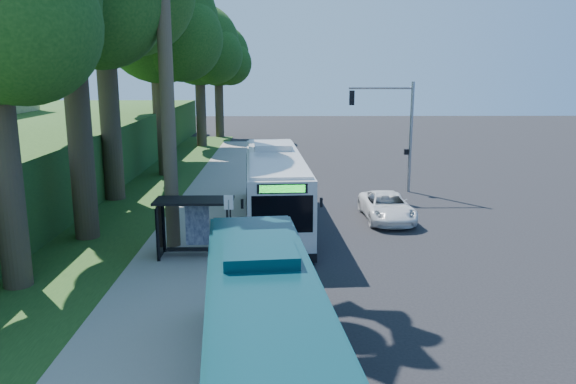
{
  "coord_description": "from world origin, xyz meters",
  "views": [
    {
      "loc": [
        -3.46,
        -25.32,
        7.75
      ],
      "look_at": [
        -3.1,
        1.0,
        1.97
      ],
      "focal_mm": 35.0,
      "sensor_mm": 36.0,
      "label": 1
    }
  ],
  "objects_px": {
    "bus_shelter": "(189,216)",
    "pickup": "(387,207)",
    "teal_bus": "(265,347)",
    "white_bus": "(274,187)"
  },
  "relations": [
    {
      "from": "bus_shelter",
      "to": "white_bus",
      "type": "relative_size",
      "value": 0.24
    },
    {
      "from": "bus_shelter",
      "to": "pickup",
      "type": "distance_m",
      "value": 11.16
    },
    {
      "from": "bus_shelter",
      "to": "teal_bus",
      "type": "distance_m",
      "value": 11.61
    },
    {
      "from": "white_bus",
      "to": "teal_bus",
      "type": "bearing_deg",
      "value": -93.43
    },
    {
      "from": "bus_shelter",
      "to": "pickup",
      "type": "xyz_separation_m",
      "value": [
        9.36,
        5.98,
        -1.1
      ]
    },
    {
      "from": "bus_shelter",
      "to": "pickup",
      "type": "relative_size",
      "value": 0.63
    },
    {
      "from": "teal_bus",
      "to": "pickup",
      "type": "relative_size",
      "value": 2.38
    },
    {
      "from": "bus_shelter",
      "to": "pickup",
      "type": "bearing_deg",
      "value": 32.55
    },
    {
      "from": "bus_shelter",
      "to": "white_bus",
      "type": "xyz_separation_m",
      "value": [
        3.48,
        5.49,
        0.09
      ]
    },
    {
      "from": "bus_shelter",
      "to": "teal_bus",
      "type": "relative_size",
      "value": 0.26
    }
  ]
}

